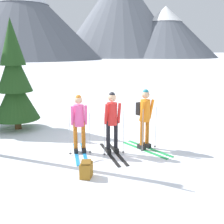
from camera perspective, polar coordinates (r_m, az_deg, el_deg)
name	(u,v)px	position (r m, az deg, el deg)	size (l,w,h in m)	color
ground_plane	(106,153)	(7.73, -1.32, -8.49)	(400.00, 400.00, 0.00)	white
skier_in_pink	(79,121)	(7.53, -6.89, -1.84)	(0.60, 1.66, 1.64)	#1E84D1
skier_in_red	(112,120)	(7.42, 0.03, -1.78)	(0.77, 1.79, 1.72)	black
skier_in_orange	(145,116)	(7.81, 6.83, -0.78)	(1.30, 1.54, 1.74)	green
pine_tree_near	(14,80)	(10.19, -19.65, 6.27)	(1.60, 1.60, 3.86)	#51381E
backpack_on_snow_front	(86,169)	(6.31, -5.39, -11.82)	(0.30, 0.36, 0.38)	#99661E
mountain_ridge_distant	(99,18)	(92.80, -2.66, 19.02)	(81.93, 64.12, 29.50)	slate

